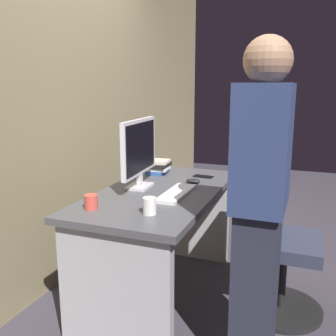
{
  "coord_description": "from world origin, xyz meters",
  "views": [
    {
      "loc": [
        -2.21,
        -0.9,
        1.41
      ],
      "look_at": [
        0.0,
        -0.05,
        0.9
      ],
      "focal_mm": 40.37,
      "sensor_mm": 36.0,
      "label": 1
    }
  ],
  "objects_px": {
    "monitor": "(139,150)",
    "desk": "(161,224)",
    "handbag": "(262,254)",
    "cup_near_keyboard": "(150,206)",
    "cell_phone": "(203,176)",
    "mouse": "(193,181)",
    "book_stack": "(159,167)",
    "person_at_desk": "(260,208)",
    "keyboard": "(176,193)",
    "office_chair": "(275,247)",
    "cup_by_monitor": "(91,202)"
  },
  "relations": [
    {
      "from": "mouse",
      "to": "cup_by_monitor",
      "type": "height_order",
      "value": "cup_by_monitor"
    },
    {
      "from": "office_chair",
      "to": "mouse",
      "type": "distance_m",
      "value": 0.69
    },
    {
      "from": "mouse",
      "to": "cell_phone",
      "type": "relative_size",
      "value": 0.69
    },
    {
      "from": "cup_near_keyboard",
      "to": "cup_by_monitor",
      "type": "height_order",
      "value": "cup_near_keyboard"
    },
    {
      "from": "monitor",
      "to": "keyboard",
      "type": "relative_size",
      "value": 1.26
    },
    {
      "from": "office_chair",
      "to": "mouse",
      "type": "height_order",
      "value": "office_chair"
    },
    {
      "from": "desk",
      "to": "cell_phone",
      "type": "xyz_separation_m",
      "value": [
        0.44,
        -0.16,
        0.24
      ]
    },
    {
      "from": "desk",
      "to": "keyboard",
      "type": "xyz_separation_m",
      "value": [
        -0.07,
        -0.13,
        0.24
      ]
    },
    {
      "from": "cell_phone",
      "to": "handbag",
      "type": "xyz_separation_m",
      "value": [
        0.17,
        -0.44,
        -0.62
      ]
    },
    {
      "from": "desk",
      "to": "person_at_desk",
      "type": "relative_size",
      "value": 0.87
    },
    {
      "from": "desk",
      "to": "office_chair",
      "type": "height_order",
      "value": "office_chair"
    },
    {
      "from": "desk",
      "to": "cup_near_keyboard",
      "type": "relative_size",
      "value": 15.66
    },
    {
      "from": "cup_by_monitor",
      "to": "cell_phone",
      "type": "xyz_separation_m",
      "value": [
        0.95,
        -0.37,
        -0.04
      ]
    },
    {
      "from": "monitor",
      "to": "desk",
      "type": "bearing_deg",
      "value": -92.19
    },
    {
      "from": "monitor",
      "to": "book_stack",
      "type": "distance_m",
      "value": 0.48
    },
    {
      "from": "keyboard",
      "to": "cup_by_monitor",
      "type": "bearing_deg",
      "value": 140.95
    },
    {
      "from": "person_at_desk",
      "to": "book_stack",
      "type": "xyz_separation_m",
      "value": [
        0.87,
        0.88,
        -0.04
      ]
    },
    {
      "from": "book_stack",
      "to": "handbag",
      "type": "bearing_deg",
      "value": -77.41
    },
    {
      "from": "office_chair",
      "to": "person_at_desk",
      "type": "bearing_deg",
      "value": 175.32
    },
    {
      "from": "cell_phone",
      "to": "cup_near_keyboard",
      "type": "bearing_deg",
      "value": -175.79
    },
    {
      "from": "office_chair",
      "to": "cup_by_monitor",
      "type": "distance_m",
      "value": 1.18
    },
    {
      "from": "keyboard",
      "to": "cup_by_monitor",
      "type": "relative_size",
      "value": 5.35
    },
    {
      "from": "monitor",
      "to": "cell_phone",
      "type": "xyz_separation_m",
      "value": [
        0.44,
        -0.31,
        -0.25
      ]
    },
    {
      "from": "office_chair",
      "to": "book_stack",
      "type": "distance_m",
      "value": 1.06
    },
    {
      "from": "cell_phone",
      "to": "book_stack",
      "type": "bearing_deg",
      "value": 97.87
    },
    {
      "from": "desk",
      "to": "book_stack",
      "type": "height_order",
      "value": "book_stack"
    },
    {
      "from": "cup_near_keyboard",
      "to": "desk",
      "type": "bearing_deg",
      "value": 14.94
    },
    {
      "from": "office_chair",
      "to": "keyboard",
      "type": "bearing_deg",
      "value": 105.72
    },
    {
      "from": "person_at_desk",
      "to": "cup_by_monitor",
      "type": "bearing_deg",
      "value": 94.38
    },
    {
      "from": "person_at_desk",
      "to": "handbag",
      "type": "relative_size",
      "value": 4.34
    },
    {
      "from": "mouse",
      "to": "cell_phone",
      "type": "height_order",
      "value": "mouse"
    },
    {
      "from": "keyboard",
      "to": "cup_near_keyboard",
      "type": "relative_size",
      "value": 4.72
    },
    {
      "from": "desk",
      "to": "mouse",
      "type": "bearing_deg",
      "value": -32.21
    },
    {
      "from": "cup_near_keyboard",
      "to": "book_stack",
      "type": "height_order",
      "value": "book_stack"
    },
    {
      "from": "book_stack",
      "to": "monitor",
      "type": "bearing_deg",
      "value": -174.73
    },
    {
      "from": "handbag",
      "to": "cup_near_keyboard",
      "type": "bearing_deg",
      "value": 156.16
    },
    {
      "from": "person_at_desk",
      "to": "cell_phone",
      "type": "height_order",
      "value": "person_at_desk"
    },
    {
      "from": "office_chair",
      "to": "handbag",
      "type": "distance_m",
      "value": 0.61
    },
    {
      "from": "cup_near_keyboard",
      "to": "person_at_desk",
      "type": "bearing_deg",
      "value": -86.55
    },
    {
      "from": "mouse",
      "to": "book_stack",
      "type": "xyz_separation_m",
      "value": [
        0.2,
        0.34,
        0.03
      ]
    },
    {
      "from": "mouse",
      "to": "person_at_desk",
      "type": "bearing_deg",
      "value": -140.91
    },
    {
      "from": "office_chair",
      "to": "cup_by_monitor",
      "type": "height_order",
      "value": "office_chair"
    },
    {
      "from": "desk",
      "to": "person_at_desk",
      "type": "height_order",
      "value": "person_at_desk"
    },
    {
      "from": "desk",
      "to": "book_stack",
      "type": "bearing_deg",
      "value": 23.86
    },
    {
      "from": "keyboard",
      "to": "person_at_desk",
      "type": "bearing_deg",
      "value": -123.25
    },
    {
      "from": "desk",
      "to": "cell_phone",
      "type": "distance_m",
      "value": 0.53
    },
    {
      "from": "desk",
      "to": "handbag",
      "type": "xyz_separation_m",
      "value": [
        0.61,
        -0.6,
        -0.38
      ]
    },
    {
      "from": "monitor",
      "to": "mouse",
      "type": "relative_size",
      "value": 5.41
    },
    {
      "from": "cell_phone",
      "to": "person_at_desk",
      "type": "bearing_deg",
      "value": -142.43
    },
    {
      "from": "cup_near_keyboard",
      "to": "cell_phone",
      "type": "xyz_separation_m",
      "value": [
        0.91,
        -0.04,
        -0.04
      ]
    }
  ]
}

